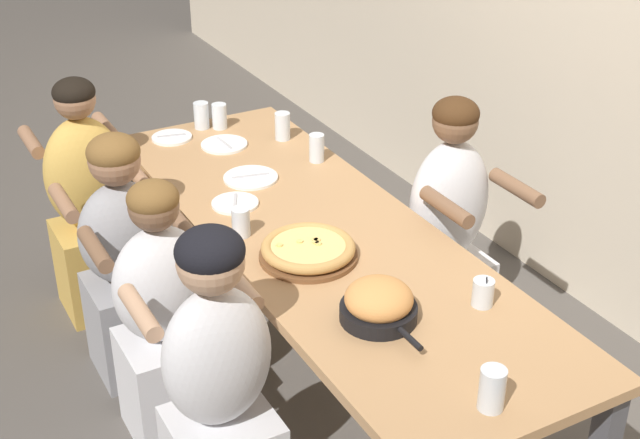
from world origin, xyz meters
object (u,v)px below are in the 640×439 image
object	(u,v)px
empty_plate_d	(235,203)
diner_far_center	(447,238)
empty_plate_a	(224,145)
drinking_glass_f	(220,118)
drinking_glass_a	(317,150)
diner_near_midright	(219,394)
cocktail_glass_blue	(483,294)
empty_plate_c	(251,178)
pizza_board_main	(308,250)
diner_near_left	(90,209)
drinking_glass_d	(241,224)
diner_near_midleft	(127,266)
empty_plate_b	(172,137)
drinking_glass_b	(492,389)
drinking_glass_e	(201,115)
diner_near_center	(165,325)
skillet_bowl	(379,304)

from	to	relation	value
empty_plate_d	diner_far_center	world-z (taller)	diner_far_center
empty_plate_a	drinking_glass_f	bearing A→B (deg)	161.42
drinking_glass_a	diner_near_midright	bearing A→B (deg)	-41.80
empty_plate_d	diner_far_center	bearing A→B (deg)	67.79
drinking_glass_a	diner_far_center	world-z (taller)	diner_far_center
cocktail_glass_blue	drinking_glass_a	size ratio (longest dim) A/B	0.94
empty_plate_d	drinking_glass_a	size ratio (longest dim) A/B	1.51
cocktail_glass_blue	empty_plate_c	bearing A→B (deg)	-167.62
pizza_board_main	diner_far_center	distance (m)	0.81
empty_plate_d	diner_near_left	size ratio (longest dim) A/B	0.17
empty_plate_d	diner_near_left	xyz separation A→B (m)	(-0.67, -0.43, -0.23)
drinking_glass_f	drinking_glass_d	bearing A→B (deg)	-18.76
diner_near_midright	diner_near_midleft	bearing A→B (deg)	90.00
drinking_glass_a	drinking_glass_d	bearing A→B (deg)	-51.61
empty_plate_b	empty_plate_c	bearing A→B (deg)	14.01
empty_plate_d	cocktail_glass_blue	distance (m)	1.13
drinking_glass_b	diner_near_midleft	world-z (taller)	diner_near_midleft
empty_plate_b	drinking_glass_e	xyz separation A→B (m)	(-0.05, 0.17, 0.06)
drinking_glass_f	diner_near_midleft	world-z (taller)	diner_near_midleft
empty_plate_b	empty_plate_c	xyz separation A→B (m)	(0.57, 0.14, -0.00)
empty_plate_b	diner_near_center	size ratio (longest dim) A/B	0.17
empty_plate_b	diner_near_center	world-z (taller)	diner_near_center
skillet_bowl	empty_plate_a	distance (m)	1.52
diner_near_center	diner_near_left	bearing A→B (deg)	90.00
diner_near_midleft	diner_near_center	bearing A→B (deg)	-90.00
diner_near_left	diner_near_midleft	xyz separation A→B (m)	(0.53, 0.00, -0.02)
skillet_bowl	drinking_glass_d	size ratio (longest dim) A/B	3.26
cocktail_glass_blue	drinking_glass_f	bearing A→B (deg)	-174.84
drinking_glass_a	diner_near_center	size ratio (longest dim) A/B	0.12
empty_plate_a	drinking_glass_f	size ratio (longest dim) A/B	1.76
empty_plate_d	diner_near_midright	world-z (taller)	diner_near_midright
empty_plate_c	drinking_glass_f	xyz separation A→B (m)	(-0.58, 0.11, 0.05)
empty_plate_c	pizza_board_main	bearing A→B (deg)	-7.57
empty_plate_a	empty_plate_d	distance (m)	0.59
drinking_glass_a	drinking_glass_f	size ratio (longest dim) A/B	1.04
pizza_board_main	skillet_bowl	bearing A→B (deg)	2.34
empty_plate_b	pizza_board_main	bearing A→B (deg)	2.27
diner_near_left	diner_far_center	distance (m)	1.60
pizza_board_main	drinking_glass_f	world-z (taller)	drinking_glass_f
empty_plate_b	empty_plate_d	world-z (taller)	same
diner_near_midright	drinking_glass_d	bearing A→B (deg)	58.78
drinking_glass_a	drinking_glass_b	world-z (taller)	drinking_glass_b
empty_plate_c	drinking_glass_a	world-z (taller)	drinking_glass_a
diner_near_center	diner_far_center	size ratio (longest dim) A/B	0.93
diner_near_left	diner_far_center	world-z (taller)	diner_far_center
empty_plate_c	drinking_glass_d	distance (m)	0.49
cocktail_glass_blue	drinking_glass_a	bearing A→B (deg)	177.13
drinking_glass_b	diner_near_midleft	bearing A→B (deg)	-161.07
pizza_board_main	drinking_glass_b	world-z (taller)	drinking_glass_b
pizza_board_main	drinking_glass_f	size ratio (longest dim) A/B	2.95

